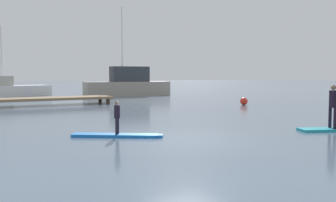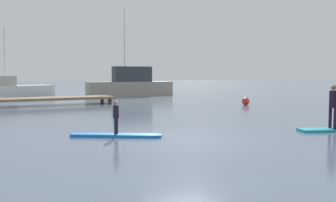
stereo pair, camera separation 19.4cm
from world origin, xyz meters
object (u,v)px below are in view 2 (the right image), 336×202
at_px(paddler_adult, 333,103).
at_px(motor_boat_small_navy, 8,89).
at_px(paddler_child_solo, 116,115).
at_px(mooring_buoy_near, 246,101).
at_px(fishing_boat_green_midground, 130,85).
at_px(paddleboard_near, 116,135).

distance_m(paddler_adult, motor_boat_small_navy, 33.48).
height_order(paddler_child_solo, mooring_buoy_near, paddler_child_solo).
distance_m(paddler_child_solo, mooring_buoy_near, 16.14).
distance_m(fishing_boat_green_midground, mooring_buoy_near, 15.77).
distance_m(paddler_child_solo, paddler_adult, 8.48).
bearing_deg(paddleboard_near, fishing_boat_green_midground, 65.05).
xyz_separation_m(paddleboard_near, paddler_adult, (7.95, -2.93, 1.04)).
bearing_deg(paddler_adult, fishing_boat_green_midground, 83.01).
height_order(fishing_boat_green_midground, motor_boat_small_navy, fishing_boat_green_midground).
relative_size(paddler_child_solo, paddler_adult, 0.65).
relative_size(paddleboard_near, paddler_child_solo, 2.47).
height_order(paddleboard_near, fishing_boat_green_midground, fishing_boat_green_midground).
distance_m(paddleboard_near, motor_boat_small_navy, 29.57).
distance_m(paddleboard_near, mooring_buoy_near, 16.13).
height_order(motor_boat_small_navy, mooring_buoy_near, motor_boat_small_navy).
bearing_deg(mooring_buoy_near, motor_boat_small_navy, 123.28).
bearing_deg(fishing_boat_green_midground, motor_boat_small_navy, 155.04).
height_order(paddleboard_near, paddler_adult, paddler_adult).
bearing_deg(paddler_child_solo, motor_boat_small_navy, 90.22).
bearing_deg(motor_boat_small_navy, paddleboard_near, -89.77).
relative_size(paddler_child_solo, fishing_boat_green_midground, 0.13).
relative_size(paddler_child_solo, motor_boat_small_navy, 0.13).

